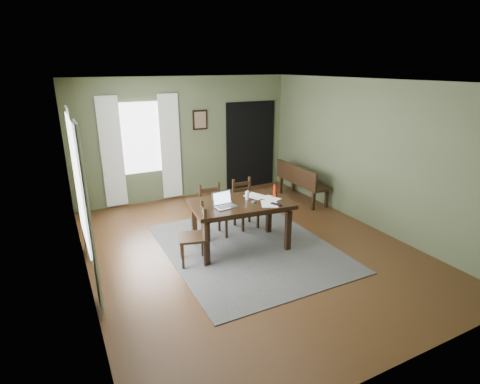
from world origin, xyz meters
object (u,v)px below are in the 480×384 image
chair_back_left (213,212)px  water_bottle (275,190)px  laptop (224,203)px  chair_back_right (245,204)px  chair_end (196,235)px  bench (301,180)px  dining_table (240,208)px

chair_back_left → water_bottle: water_bottle is taller
laptop → water_bottle: 0.96m
water_bottle → laptop: bearing=-178.9°
chair_back_right → laptop: 1.19m
chair_back_right → water_bottle: 0.92m
chair_back_left → laptop: laptop is taller
chair_end → bench: (3.09, 1.60, 0.02)m
dining_table → chair_end: chair_end is taller
bench → chair_back_right: bearing=111.8°
chair_end → chair_back_left: chair_end is taller
chair_back_right → bench: chair_back_right is taller
dining_table → chair_back_left: (-0.23, 0.63, -0.25)m
bench → laptop: 3.00m
chair_back_right → water_bottle: water_bottle is taller
chair_back_right → bench: bearing=19.8°
dining_table → laptop: size_ratio=4.73×
chair_back_right → bench: size_ratio=0.63×
water_bottle → dining_table: bearing=177.0°
chair_end → chair_back_left: size_ratio=1.02×
laptop → chair_back_left: bearing=77.5°
chair_end → bench: bearing=131.9°
chair_back_right → laptop: size_ratio=2.54×
chair_back_left → water_bottle: size_ratio=3.77×
chair_back_left → chair_back_right: 0.71m
chair_back_right → water_bottle: bearing=-79.2°
dining_table → bench: bench is taller
chair_end → chair_back_left: (0.61, 0.78, -0.01)m
chair_end → chair_back_right: 1.58m
chair_back_left → bench: 2.61m
bench → water_bottle: 2.23m
dining_table → laptop: laptop is taller
chair_back_left → bench: (2.48, 0.82, 0.03)m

